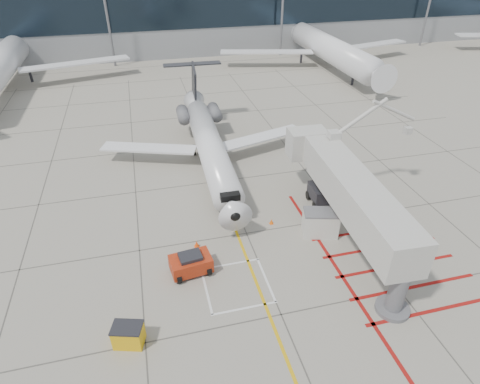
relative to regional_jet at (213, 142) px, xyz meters
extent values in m
plane|color=gray|center=(0.71, -13.10, -3.53)|extent=(260.00, 260.00, 0.00)
cone|color=#FF4C0D|center=(-3.21, -9.70, -3.27)|extent=(0.37, 0.37, 0.52)
cone|color=#F8600D|center=(2.93, -8.40, -3.32)|extent=(0.31, 0.31, 0.43)
cube|color=gray|center=(10.71, 56.90, 3.47)|extent=(180.00, 28.00, 14.00)
cube|color=black|center=(10.71, 42.85, 4.47)|extent=(180.00, 0.10, 6.00)
camera|label=1|loc=(-5.67, -32.16, 15.69)|focal=30.00mm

